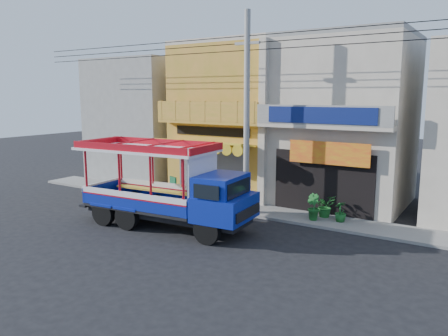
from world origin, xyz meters
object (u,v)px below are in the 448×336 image
Objects in this scene: green_sign at (173,187)px; potted_plant_a at (325,206)px; utility_pole at (250,103)px; potted_plant_b at (313,207)px; potted_plant_c at (341,212)px; songthaew_truck at (177,188)px.

green_sign is 0.97× the size of potted_plant_a.
utility_pole is at bearing -11.13° from green_sign.
utility_pole reaches higher than potted_plant_a.
potted_plant_a is 0.88× the size of potted_plant_b.
utility_pole is 29.42× the size of green_sign.
potted_plant_c is (3.99, 0.77, -4.48)m from utility_pole.
songthaew_truck is 7.85× the size of potted_plant_a.
potted_plant_a is 0.77m from potted_plant_b.
potted_plant_a is 1.13× the size of potted_plant_c.
utility_pole reaches higher than potted_plant_c.
green_sign reaches higher than potted_plant_c.
utility_pole reaches higher than green_sign.
potted_plant_b is 1.16m from potted_plant_c.
potted_plant_c is at bearing -125.32° from potted_plant_b.
potted_plant_b reaches higher than potted_plant_a.
songthaew_truck is at bearing 79.36° from potted_plant_b.
potted_plant_b is at bearing -4.28° from green_sign.
utility_pole is at bearing 145.84° from potted_plant_a.
utility_pole is 5.57m from potted_plant_a.
potted_plant_b is at bearing -166.58° from potted_plant_a.
potted_plant_a is (3.19, 1.13, -4.42)m from utility_pole.
potted_plant_b is (8.12, -0.61, 0.16)m from green_sign.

